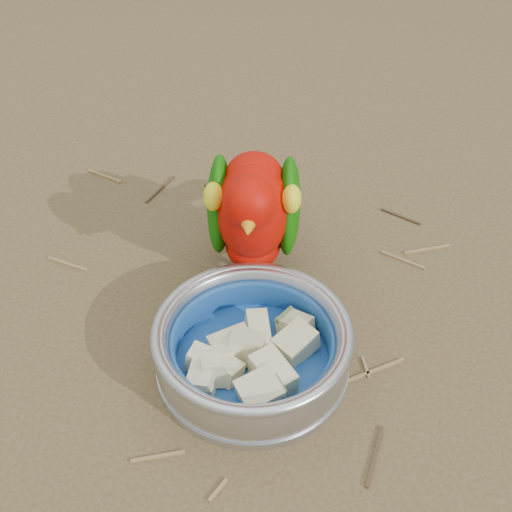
# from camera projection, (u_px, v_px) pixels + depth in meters

# --- Properties ---
(ground) EXTENTS (60.00, 60.00, 0.00)m
(ground) POSITION_uv_depth(u_px,v_px,m) (199.00, 437.00, 0.68)
(ground) COLOR brown
(food_bowl) EXTENTS (0.20, 0.20, 0.02)m
(food_bowl) POSITION_uv_depth(u_px,v_px,m) (252.00, 364.00, 0.74)
(food_bowl) COLOR #B2B2BA
(food_bowl) RESTS_ON ground
(bowl_wall) EXTENTS (0.20, 0.20, 0.04)m
(bowl_wall) POSITION_uv_depth(u_px,v_px,m) (252.00, 345.00, 0.72)
(bowl_wall) COLOR #B2B2BA
(bowl_wall) RESTS_ON food_bowl
(fruit_wedges) EXTENTS (0.12, 0.12, 0.03)m
(fruit_wedges) POSITION_uv_depth(u_px,v_px,m) (252.00, 349.00, 0.72)
(fruit_wedges) COLOR beige
(fruit_wedges) RESTS_ON food_bowl
(lory_parrot) EXTENTS (0.13, 0.23, 0.18)m
(lory_parrot) POSITION_uv_depth(u_px,v_px,m) (253.00, 222.00, 0.79)
(lory_parrot) COLOR #B70A01
(lory_parrot) RESTS_ON ground
(ground_debris) EXTENTS (0.90, 0.80, 0.01)m
(ground_debris) POSITION_uv_depth(u_px,v_px,m) (231.00, 362.00, 0.75)
(ground_debris) COLOR olive
(ground_debris) RESTS_ON ground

